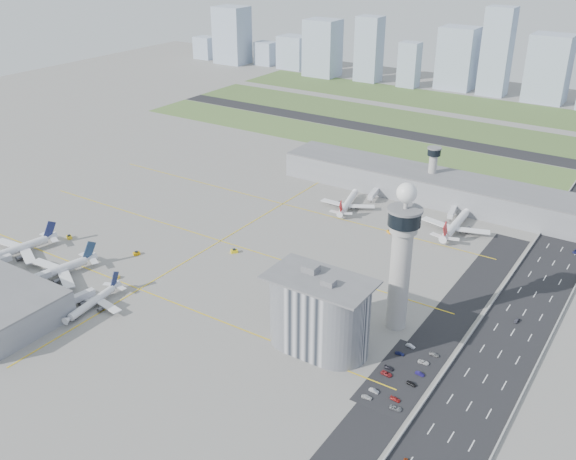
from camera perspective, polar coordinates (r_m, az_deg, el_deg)
The scene contains 58 objects.
ground at distance 302.10m, azimuth -3.66°, elevation -4.97°, with size 1000.00×1000.00×0.00m, color gray.
grass_strip_0 at distance 491.42m, azimuth 10.34°, elevation 7.00°, with size 480.00×50.00×0.08m, color #4D6E34.
grass_strip_1 at distance 558.42m, azimuth 13.49°, elevation 8.96°, with size 480.00×60.00×0.08m, color #42602D.
grass_strip_2 at distance 631.87m, azimuth 16.14°, elevation 10.57°, with size 480.00×70.00×0.08m, color #4F6B33.
runway at distance 524.20m, azimuth 11.99°, elevation 8.04°, with size 480.00×22.00×0.10m, color black.
highway at distance 260.81m, azimuth 17.54°, elevation -11.82°, with size 28.00×500.00×0.10m, color black.
barrier_left at distance 263.18m, azimuth 14.62°, elevation -10.86°, with size 0.60×500.00×1.20m, color #9E9E99.
barrier_right at distance 258.51m, azimuth 20.56°, elevation -12.56°, with size 0.60×500.00×1.20m, color #9E9E99.
landside_road at distance 258.45m, azimuth 11.51°, elevation -11.40°, with size 18.00×260.00×0.08m, color black.
parking_lot at distance 250.00m, azimuth 9.98°, elevation -12.70°, with size 20.00×44.00×0.10m, color black.
taxiway_line_h_0 at distance 306.69m, azimuth -13.08°, elevation -5.15°, with size 260.00×0.60×0.01m, color yellow.
taxiway_line_h_1 at distance 344.71m, azimuth -6.03°, elevation -0.97°, with size 260.00×0.60×0.01m, color yellow.
taxiway_line_h_2 at distance 388.32m, azimuth -0.48°, elevation 2.34°, with size 260.00×0.60×0.01m, color yellow.
taxiway_line_v at distance 344.71m, azimuth -6.03°, elevation -0.97°, with size 0.60×260.00×0.01m, color yellow.
control_tower at distance 259.74m, azimuth 10.07°, elevation -1.93°, with size 14.00×14.00×64.50m.
secondary_tower at distance 402.07m, azimuth 12.73°, elevation 5.40°, with size 8.60×8.60×31.90m.
admin_building at distance 253.82m, azimuth 2.77°, elevation -7.39°, with size 42.00×24.00×33.50m.
terminal_pier at distance 401.02m, azimuth 13.80°, elevation 3.57°, with size 210.00×32.00×15.80m.
airplane_near_a at distance 353.07m, azimuth -23.16°, elevation -1.23°, with size 44.84×38.12×12.56m, color white, non-canonical shape.
airplane_near_b at distance 324.31m, azimuth -20.24°, elevation -3.10°, with size 44.88×38.15×12.57m, color white, non-canonical shape.
airplane_near_c at distance 295.34m, azimuth -17.06°, elevation -5.82°, with size 35.86×30.48×10.04m, color white, non-canonical shape.
airplane_far_a at distance 383.11m, azimuth 5.37°, elevation 2.77°, with size 38.85×33.03×10.88m, color white, non-canonical shape.
airplane_far_b at distance 363.88m, azimuth 14.74°, elevation 0.88°, with size 45.56×38.72×12.76m, color white, non-canonical shape.
jet_bridge_near_1 at distance 319.58m, azimuth -22.53°, elevation -4.66°, with size 14.00×3.00×5.70m, color silver, non-canonical shape.
jet_bridge_near_2 at distance 297.56m, azimuth -19.15°, elevation -6.38°, with size 14.00×3.00×5.70m, color silver, non-canonical shape.
jet_bridge_far_0 at distance 402.09m, azimuth 7.86°, elevation 3.37°, with size 14.00×3.00×5.70m, color silver, non-canonical shape.
jet_bridge_far_1 at distance 385.40m, azimuth 14.54°, elevation 1.75°, with size 14.00×3.00×5.70m, color silver, non-canonical shape.
tug_0 at distance 364.72m, azimuth -18.88°, elevation -0.57°, with size 2.38×3.47×2.02m, color yellow, non-canonical shape.
tug_1 at distance 318.12m, azimuth -15.03°, elevation -4.02°, with size 2.00×2.92×1.69m, color yellow, non-canonical shape.
tug_2 at distance 337.32m, azimuth -13.31°, elevation -2.01°, with size 2.27×3.31×1.92m, color #D99805, non-canonical shape.
tug_3 at distance 331.51m, azimuth -4.81°, elevation -1.85°, with size 2.46×3.57×2.08m, color yellow, non-canonical shape.
tug_4 at distance 355.61m, azimuth 9.04°, elevation -0.13°, with size 2.16×3.14×1.83m, color orange, non-canonical shape.
tug_5 at distance 352.03m, azimuth 10.16°, elevation -0.50°, with size 2.14×3.11×1.81m, color #DB9702, non-canonical shape.
car_lot_0 at distance 238.22m, azimuth 7.02°, elevation -14.52°, with size 1.54×3.82×1.30m, color silver.
car_lot_1 at distance 241.24m, azimuth 7.64°, elevation -13.97°, with size 1.30×3.74×1.23m, color #A6A8AC.
car_lot_2 at distance 249.54m, azimuth 8.75°, elevation -12.51°, with size 2.05×4.44×1.23m, color maroon.
car_lot_3 at distance 252.46m, azimuth 8.97°, elevation -12.03°, with size 1.55×3.81×1.11m, color black.
car_lot_4 at distance 260.52m, azimuth 9.91°, elevation -10.75°, with size 1.49×3.71×1.26m, color navy.
car_lot_5 at distance 265.32m, azimuth 10.83°, elevation -10.09°, with size 1.32×3.80×1.25m, color silver.
car_lot_6 at distance 235.25m, azimuth 9.55°, elevation -15.34°, with size 2.01×4.36×1.21m, color gray.
car_lot_7 at distance 238.88m, azimuth 9.51°, elevation -14.61°, with size 1.56×3.84×1.12m, color #A21C1A.
car_lot_8 at distance 246.45m, azimuth 10.92°, elevation -13.26°, with size 1.55×3.85×1.31m, color black.
car_lot_9 at distance 251.71m, azimuth 11.63°, elevation -12.40°, with size 1.26×3.60×1.19m, color navy.
car_lot_10 at distance 257.67m, azimuth 11.96°, elevation -11.42°, with size 2.01×4.36×1.21m, color silver.
car_lot_11 at distance 262.54m, azimuth 12.88°, elevation -10.75°, with size 1.67×4.11×1.19m, color gray.
car_hw_1 at distance 292.36m, azimuth 19.66°, elevation -7.59°, with size 1.34×3.85×1.27m, color #222229.
car_hw_2 at distance 362.43m, azimuth 24.21°, elevation -1.75°, with size 2.18×4.73×1.31m, color navy.
car_hw_4 at distance 418.70m, azimuth 24.03°, elevation 1.88°, with size 1.40×3.49×1.19m, color #90959B.
skyline_bldg_0 at distance 837.69m, azimuth -7.38°, elevation 15.78°, with size 24.05×19.24×26.50m, color #9EADC1.
skyline_bldg_1 at distance 802.34m, azimuth -5.00°, elevation 16.87°, with size 37.63×30.10×65.60m, color #9EADC1.
skyline_bldg_2 at distance 791.89m, azimuth -2.00°, elevation 15.41°, with size 22.81×18.25×26.79m, color #9EADC1.
skyline_bldg_3 at distance 770.66m, azimuth 0.49°, elevation 15.52°, with size 32.30×25.84×36.93m, color #9EADC1.
skyline_bldg_4 at distance 730.28m, azimuth 3.08°, elevation 15.86°, with size 35.81×28.65×60.36m, color #9EADC1.
skyline_bldg_5 at distance 708.23m, azimuth 7.21°, elevation 15.67°, with size 25.49×20.39×66.89m, color #9EADC1.
skyline_bldg_6 at distance 689.26m, azimuth 10.72°, elevation 14.24°, with size 20.04×16.03×45.20m, color #9EADC1.
skyline_bldg_7 at distance 690.22m, azimuth 14.82°, elevation 14.55°, with size 35.76×28.61×61.22m, color #9EADC1.
skyline_bldg_8 at distance 671.67m, azimuth 18.07°, elevation 14.84°, with size 26.33×21.06×83.39m, color #9EADC1.
skyline_bldg_9 at distance 662.86m, azimuth 22.15°, elevation 13.16°, with size 36.96×29.57×62.11m, color #9EADC1.
Camera 1 is at (158.49, -206.40, 153.43)m, focal length 40.00 mm.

